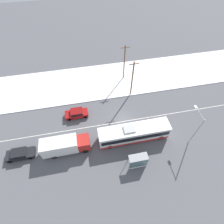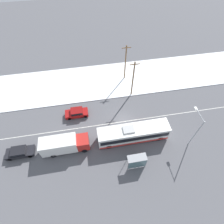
{
  "view_description": "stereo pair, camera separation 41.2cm",
  "coord_description": "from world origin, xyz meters",
  "px_view_note": "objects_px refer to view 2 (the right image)",
  "views": [
    {
      "loc": [
        -5.48,
        -17.36,
        26.42
      ],
      "look_at": [
        -1.77,
        1.49,
        1.4
      ],
      "focal_mm": 28.0,
      "sensor_mm": 36.0,
      "label": 1
    },
    {
      "loc": [
        -5.08,
        -17.43,
        26.42
      ],
      "look_at": [
        -1.77,
        1.49,
        1.4
      ],
      "focal_mm": 28.0,
      "sensor_mm": 36.0,
      "label": 2
    }
  ],
  "objects_px": {
    "box_truck": "(64,144)",
    "sedan_car": "(77,113)",
    "utility_pole_roadside": "(133,79)",
    "city_bus": "(133,133)",
    "utility_pole_snowlot": "(125,62)",
    "parked_car_near_truck": "(20,152)",
    "pedestrian_at_stop": "(141,155)",
    "bus_shelter": "(137,161)",
    "streetlamp": "(196,127)"
  },
  "relations": [
    {
      "from": "sedan_car",
      "to": "bus_shelter",
      "type": "distance_m",
      "value": 14.11
    },
    {
      "from": "utility_pole_roadside",
      "to": "pedestrian_at_stop",
      "type": "bearing_deg",
      "value": -97.94
    },
    {
      "from": "city_bus",
      "to": "bus_shelter",
      "type": "xyz_separation_m",
      "value": [
        -0.62,
        -4.79,
        0.14
      ]
    },
    {
      "from": "pedestrian_at_stop",
      "to": "utility_pole_snowlot",
      "type": "height_order",
      "value": "utility_pole_snowlot"
    },
    {
      "from": "streetlamp",
      "to": "utility_pole_snowlot",
      "type": "relative_size",
      "value": 0.82
    },
    {
      "from": "box_truck",
      "to": "bus_shelter",
      "type": "bearing_deg",
      "value": -23.83
    },
    {
      "from": "city_bus",
      "to": "bus_shelter",
      "type": "bearing_deg",
      "value": -97.33
    },
    {
      "from": "utility_pole_roadside",
      "to": "city_bus",
      "type": "bearing_deg",
      "value": -102.51
    },
    {
      "from": "streetlamp",
      "to": "city_bus",
      "type": "bearing_deg",
      "value": 167.13
    },
    {
      "from": "pedestrian_at_stop",
      "to": "utility_pole_roadside",
      "type": "height_order",
      "value": "utility_pole_roadside"
    },
    {
      "from": "bus_shelter",
      "to": "streetlamp",
      "type": "height_order",
      "value": "streetlamp"
    },
    {
      "from": "sedan_car",
      "to": "parked_car_near_truck",
      "type": "relative_size",
      "value": 0.95
    },
    {
      "from": "utility_pole_snowlot",
      "to": "pedestrian_at_stop",
      "type": "bearing_deg",
      "value": -94.87
    },
    {
      "from": "box_truck",
      "to": "utility_pole_snowlot",
      "type": "distance_m",
      "value": 20.29
    },
    {
      "from": "sedan_car",
      "to": "bus_shelter",
      "type": "relative_size",
      "value": 1.47
    },
    {
      "from": "utility_pole_roadside",
      "to": "utility_pole_snowlot",
      "type": "relative_size",
      "value": 1.0
    },
    {
      "from": "sedan_car",
      "to": "utility_pole_roadside",
      "type": "xyz_separation_m",
      "value": [
        11.23,
        3.5,
        3.37
      ]
    },
    {
      "from": "sedan_car",
      "to": "utility_pole_snowlot",
      "type": "xyz_separation_m",
      "value": [
        10.92,
        8.63,
        3.39
      ]
    },
    {
      "from": "parked_car_near_truck",
      "to": "utility_pole_snowlot",
      "type": "relative_size",
      "value": 0.54
    },
    {
      "from": "sedan_car",
      "to": "utility_pole_snowlot",
      "type": "height_order",
      "value": "utility_pole_snowlot"
    },
    {
      "from": "box_truck",
      "to": "streetlamp",
      "type": "bearing_deg",
      "value": -5.49
    },
    {
      "from": "city_bus",
      "to": "utility_pole_roadside",
      "type": "distance_m",
      "value": 10.6
    },
    {
      "from": "pedestrian_at_stop",
      "to": "parked_car_near_truck",
      "type": "bearing_deg",
      "value": 168.11
    },
    {
      "from": "box_truck",
      "to": "utility_pole_snowlot",
      "type": "xyz_separation_m",
      "value": [
        13.12,
        15.26,
        2.55
      ]
    },
    {
      "from": "city_bus",
      "to": "sedan_car",
      "type": "relative_size",
      "value": 2.79
    },
    {
      "from": "utility_pole_roadside",
      "to": "utility_pole_snowlot",
      "type": "xyz_separation_m",
      "value": [
        -0.31,
        5.13,
        0.02
      ]
    },
    {
      "from": "sedan_car",
      "to": "streetlamp",
      "type": "distance_m",
      "value": 20.21
    },
    {
      "from": "pedestrian_at_stop",
      "to": "utility_pole_snowlot",
      "type": "distance_m",
      "value": 19.15
    },
    {
      "from": "utility_pole_roadside",
      "to": "parked_car_near_truck",
      "type": "bearing_deg",
      "value": -154.55
    },
    {
      "from": "utility_pole_snowlot",
      "to": "city_bus",
      "type": "bearing_deg",
      "value": -97.21
    },
    {
      "from": "sedan_car",
      "to": "parked_car_near_truck",
      "type": "distance_m",
      "value": 11.21
    },
    {
      "from": "parked_car_near_truck",
      "to": "bus_shelter",
      "type": "bearing_deg",
      "value": -15.91
    },
    {
      "from": "sedan_car",
      "to": "bus_shelter",
      "type": "height_order",
      "value": "bus_shelter"
    },
    {
      "from": "city_bus",
      "to": "box_truck",
      "type": "xyz_separation_m",
      "value": [
        -11.2,
        -0.11,
        0.13
      ]
    },
    {
      "from": "box_truck",
      "to": "utility_pole_snowlot",
      "type": "height_order",
      "value": "utility_pole_snowlot"
    },
    {
      "from": "bus_shelter",
      "to": "utility_pole_roadside",
      "type": "height_order",
      "value": "utility_pole_roadside"
    },
    {
      "from": "city_bus",
      "to": "utility_pole_snowlot",
      "type": "relative_size",
      "value": 1.45
    },
    {
      "from": "sedan_car",
      "to": "utility_pole_roadside",
      "type": "height_order",
      "value": "utility_pole_roadside"
    },
    {
      "from": "city_bus",
      "to": "streetlamp",
      "type": "height_order",
      "value": "streetlamp"
    },
    {
      "from": "streetlamp",
      "to": "utility_pole_roadside",
      "type": "height_order",
      "value": "utility_pole_roadside"
    },
    {
      "from": "box_truck",
      "to": "sedan_car",
      "type": "bearing_deg",
      "value": 71.66
    },
    {
      "from": "bus_shelter",
      "to": "streetlamp",
      "type": "bearing_deg",
      "value": 15.94
    },
    {
      "from": "city_bus",
      "to": "streetlamp",
      "type": "xyz_separation_m",
      "value": [
        8.97,
        -2.05,
        2.74
      ]
    },
    {
      "from": "streetlamp",
      "to": "utility_pole_roadside",
      "type": "distance_m",
      "value": 13.83
    },
    {
      "from": "utility_pole_snowlot",
      "to": "sedan_car",
      "type": "bearing_deg",
      "value": -141.68
    },
    {
      "from": "city_bus",
      "to": "parked_car_near_truck",
      "type": "relative_size",
      "value": 2.66
    },
    {
      "from": "parked_car_near_truck",
      "to": "utility_pole_roadside",
      "type": "height_order",
      "value": "utility_pole_roadside"
    },
    {
      "from": "box_truck",
      "to": "parked_car_near_truck",
      "type": "distance_m",
      "value": 7.16
    },
    {
      "from": "box_truck",
      "to": "sedan_car",
      "type": "relative_size",
      "value": 1.79
    },
    {
      "from": "parked_car_near_truck",
      "to": "pedestrian_at_stop",
      "type": "relative_size",
      "value": 2.57
    }
  ]
}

